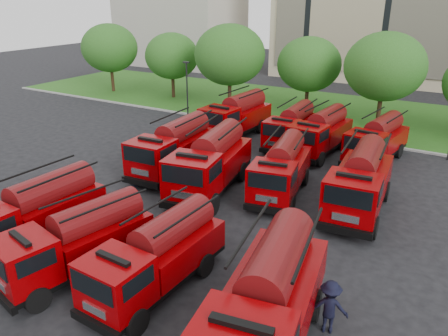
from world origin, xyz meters
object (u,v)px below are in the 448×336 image
object	(u,v)px
fire_truck_8	(237,116)
fire_truck_11	(377,140)
fire_truck_6	(282,169)
fire_truck_3	(267,303)
fire_truck_1	(77,241)
fire_truck_10	(321,132)
firefighter_3	(327,330)
firefighter_4	(136,186)
fire_truck_5	(211,162)
firefighter_5	(347,228)
fire_truck_9	(292,127)
fire_truck_0	(34,213)
fire_truck_2	(157,255)
fire_truck_7	(360,181)
fire_truck_4	(174,147)

from	to	relation	value
fire_truck_8	fire_truck_11	world-z (taller)	fire_truck_8
fire_truck_6	fire_truck_3	bearing A→B (deg)	-79.28
fire_truck_1	fire_truck_6	bearing A→B (deg)	82.22
fire_truck_10	firefighter_3	size ratio (longest dim) A/B	3.53
firefighter_4	fire_truck_10	bearing A→B (deg)	-89.13
fire_truck_8	firefighter_3	size ratio (longest dim) A/B	3.79
fire_truck_11	firefighter_4	xyz separation A→B (m)	(-11.34, -11.60, -1.52)
fire_truck_5	firefighter_5	world-z (taller)	fire_truck_5
fire_truck_9	fire_truck_10	bearing A→B (deg)	-12.06
fire_truck_0	fire_truck_2	bearing A→B (deg)	4.81
fire_truck_8	fire_truck_7	bearing A→B (deg)	-31.23
fire_truck_4	fire_truck_2	bearing A→B (deg)	-59.87
fire_truck_2	fire_truck_3	size ratio (longest dim) A/B	0.82
fire_truck_1	fire_truck_10	bearing A→B (deg)	91.02
fire_truck_2	fire_truck_8	size ratio (longest dim) A/B	0.87
fire_truck_6	fire_truck_10	xyz separation A→B (m)	(-0.37, 7.77, 0.02)
fire_truck_4	fire_truck_7	size ratio (longest dim) A/B	0.99
fire_truck_7	fire_truck_9	bearing A→B (deg)	126.57
fire_truck_3	fire_truck_5	xyz separation A→B (m)	(-8.08, 9.50, 0.00)
fire_truck_1	fire_truck_8	size ratio (longest dim) A/B	0.90
fire_truck_5	fire_truck_9	world-z (taller)	fire_truck_5
fire_truck_8	fire_truck_9	bearing A→B (deg)	2.14
fire_truck_5	firefighter_5	xyz separation A→B (m)	(8.16, -0.36, -1.75)
fire_truck_8	fire_truck_0	bearing A→B (deg)	-86.83
fire_truck_7	firefighter_3	xyz separation A→B (m)	(1.52, -9.52, -1.68)
fire_truck_3	fire_truck_8	xyz separation A→B (m)	(-11.88, 19.37, -0.06)
fire_truck_2	fire_truck_6	distance (m)	10.46
fire_truck_0	firefighter_4	bearing A→B (deg)	96.32
firefighter_3	fire_truck_8	bearing A→B (deg)	-68.17
fire_truck_10	fire_truck_1	bearing A→B (deg)	-96.46
fire_truck_4	fire_truck_9	world-z (taller)	fire_truck_4
fire_truck_2	fire_truck_8	world-z (taller)	fire_truck_8
fire_truck_5	firefighter_4	bearing A→B (deg)	-166.63
fire_truck_2	fire_truck_11	bearing A→B (deg)	79.99
fire_truck_11	fire_truck_5	bearing A→B (deg)	-118.00
fire_truck_2	fire_truck_6	world-z (taller)	fire_truck_6
firefighter_5	fire_truck_11	bearing A→B (deg)	-61.64
fire_truck_5	fire_truck_8	world-z (taller)	fire_truck_5
fire_truck_0	fire_truck_7	xyz separation A→B (m)	(11.82, 10.85, 0.11)
fire_truck_0	fire_truck_4	distance (m)	10.31
fire_truck_10	firefighter_4	world-z (taller)	fire_truck_10
fire_truck_3	fire_truck_6	xyz separation A→B (m)	(-4.37, 11.12, -0.21)
fire_truck_2	fire_truck_5	world-z (taller)	fire_truck_5
firefighter_3	firefighter_5	xyz separation A→B (m)	(-1.43, 7.37, 0.00)
fire_truck_6	fire_truck_10	world-z (taller)	fire_truck_10
fire_truck_10	firefighter_3	world-z (taller)	fire_truck_10
fire_truck_5	fire_truck_7	bearing A→B (deg)	2.55
fire_truck_4	fire_truck_3	bearing A→B (deg)	-46.27
fire_truck_7	fire_truck_8	bearing A→B (deg)	140.80
firefighter_3	firefighter_5	world-z (taller)	firefighter_3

